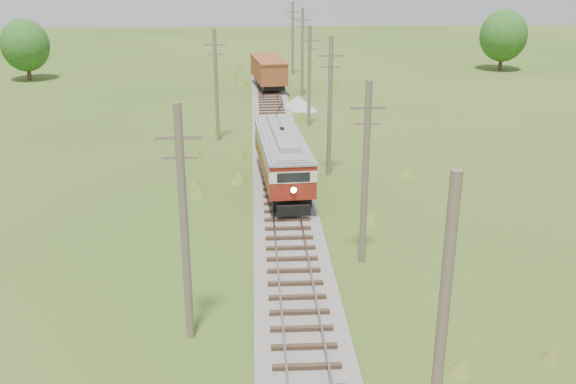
{
  "coord_description": "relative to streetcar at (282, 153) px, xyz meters",
  "views": [
    {
      "loc": [
        -1.66,
        -9.11,
        13.48
      ],
      "look_at": [
        0.0,
        21.39,
        2.34
      ],
      "focal_mm": 40.0,
      "sensor_mm": 36.0,
      "label": 1
    }
  ],
  "objects": [
    {
      "name": "railbed_main",
      "position": [
        -0.0,
        5.93,
        -2.21
      ],
      "size": [
        3.6,
        96.0,
        0.57
      ],
      "color": "#605B54",
      "rests_on": "ground"
    },
    {
      "name": "streetcar",
      "position": [
        0.0,
        0.0,
        0.0
      ],
      "size": [
        3.28,
        11.13,
        5.04
      ],
      "rotation": [
        0.0,
        0.0,
        0.07
      ],
      "color": "black",
      "rests_on": "ground"
    },
    {
      "name": "gondola",
      "position": [
        -0.0,
        32.1,
        -0.27
      ],
      "size": [
        3.92,
        9.06,
        2.91
      ],
      "rotation": [
        0.0,
        0.0,
        0.12
      ],
      "color": "black",
      "rests_on": "ground"
    },
    {
      "name": "gravel_pile",
      "position": [
        2.66,
        22.77,
        -1.82
      ],
      "size": [
        3.45,
        3.66,
        1.25
      ],
      "color": "gray",
      "rests_on": "ground"
    },
    {
      "name": "utility_pole_r_1",
      "position": [
        3.1,
        -23.07,
        1.99
      ],
      "size": [
        0.3,
        0.3,
        8.8
      ],
      "color": "brown",
      "rests_on": "ground"
    },
    {
      "name": "utility_pole_r_2",
      "position": [
        3.3,
        -10.07,
        2.02
      ],
      "size": [
        1.6,
        0.3,
        8.6
      ],
      "color": "brown",
      "rests_on": "ground"
    },
    {
      "name": "utility_pole_r_3",
      "position": [
        3.2,
        2.93,
        2.22
      ],
      "size": [
        1.6,
        0.3,
        9.0
      ],
      "color": "brown",
      "rests_on": "ground"
    },
    {
      "name": "utility_pole_r_4",
      "position": [
        3.0,
        15.93,
        1.92
      ],
      "size": [
        1.6,
        0.3,
        8.4
      ],
      "color": "brown",
      "rests_on": "ground"
    },
    {
      "name": "utility_pole_r_5",
      "position": [
        3.4,
        28.93,
        2.17
      ],
      "size": [
        1.6,
        0.3,
        8.9
      ],
      "color": "brown",
      "rests_on": "ground"
    },
    {
      "name": "utility_pole_r_6",
      "position": [
        3.2,
        41.93,
        2.07
      ],
      "size": [
        1.6,
        0.3,
        8.7
      ],
      "color": "brown",
      "rests_on": "ground"
    },
    {
      "name": "utility_pole_l_a",
      "position": [
        -4.2,
        -16.07,
        2.22
      ],
      "size": [
        1.6,
        0.3,
        9.0
      ],
      "color": "brown",
      "rests_on": "ground"
    },
    {
      "name": "utility_pole_l_b",
      "position": [
        -4.5,
        11.93,
        2.02
      ],
      "size": [
        1.6,
        0.3,
        8.6
      ],
      "color": "brown",
      "rests_on": "ground"
    },
    {
      "name": "tree_mid_a",
      "position": [
        -28.0,
        39.93,
        1.62
      ],
      "size": [
        5.46,
        5.46,
        7.03
      ],
      "color": "#38281C",
      "rests_on": "ground"
    },
    {
      "name": "tree_mid_b",
      "position": [
        30.0,
        43.93,
        1.93
      ],
      "size": [
        5.88,
        5.88,
        7.57
      ],
      "color": "#38281C",
      "rests_on": "ground"
    }
  ]
}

